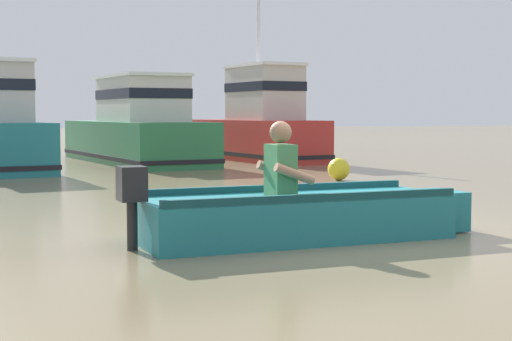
{
  "coord_description": "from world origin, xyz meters",
  "views": [
    {
      "loc": [
        -3.93,
        -7.29,
        1.27
      ],
      "look_at": [
        -0.37,
        1.9,
        0.55
      ],
      "focal_mm": 55.45,
      "sensor_mm": 36.0,
      "label": 1
    }
  ],
  "objects_px": {
    "moored_boat_green": "(137,130)",
    "mooring_buoy": "(339,169)",
    "rowboat_with_person": "(300,214)",
    "moored_boat_red": "(259,125)"
  },
  "relations": [
    {
      "from": "rowboat_with_person",
      "to": "moored_boat_red",
      "type": "bearing_deg",
      "value": 70.38
    },
    {
      "from": "moored_boat_red",
      "to": "mooring_buoy",
      "type": "relative_size",
      "value": 12.71
    },
    {
      "from": "rowboat_with_person",
      "to": "moored_boat_green",
      "type": "xyz_separation_m",
      "value": [
        1.2,
        12.76,
        0.58
      ]
    },
    {
      "from": "rowboat_with_person",
      "to": "moored_boat_red",
      "type": "height_order",
      "value": "moored_boat_red"
    },
    {
      "from": "moored_boat_green",
      "to": "mooring_buoy",
      "type": "bearing_deg",
      "value": -70.35
    },
    {
      "from": "rowboat_with_person",
      "to": "mooring_buoy",
      "type": "height_order",
      "value": "rowboat_with_person"
    },
    {
      "from": "moored_boat_green",
      "to": "mooring_buoy",
      "type": "xyz_separation_m",
      "value": [
        2.37,
        -6.65,
        -0.62
      ]
    },
    {
      "from": "moored_boat_red",
      "to": "mooring_buoy",
      "type": "distance_m",
      "value": 6.56
    },
    {
      "from": "rowboat_with_person",
      "to": "moored_boat_green",
      "type": "distance_m",
      "value": 12.83
    },
    {
      "from": "rowboat_with_person",
      "to": "moored_boat_green",
      "type": "relative_size",
      "value": 0.53
    }
  ]
}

